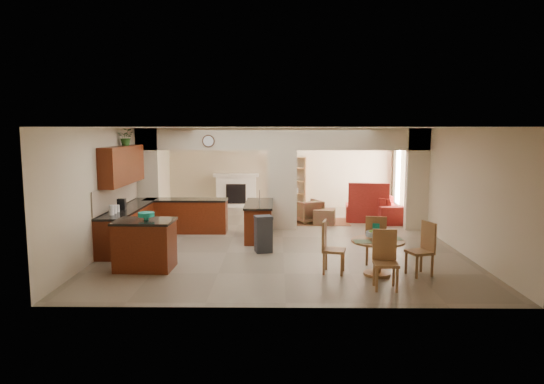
{
  "coord_description": "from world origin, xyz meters",
  "views": [
    {
      "loc": [
        -0.14,
        -12.26,
        2.76
      ],
      "look_at": [
        -0.28,
        0.3,
        1.14
      ],
      "focal_mm": 32.0,
      "sensor_mm": 36.0,
      "label": 1
    }
  ],
  "objects_px": {
    "sofa": "(387,206)",
    "armchair": "(308,211)",
    "dining_table": "(378,251)",
    "kitchen_island": "(145,245)"
  },
  "relations": [
    {
      "from": "dining_table",
      "to": "sofa",
      "type": "xyz_separation_m",
      "value": [
        1.53,
        6.05,
        -0.08
      ]
    },
    {
      "from": "kitchen_island",
      "to": "dining_table",
      "type": "height_order",
      "value": "kitchen_island"
    },
    {
      "from": "armchair",
      "to": "sofa",
      "type": "bearing_deg",
      "value": 168.54
    },
    {
      "from": "kitchen_island",
      "to": "sofa",
      "type": "bearing_deg",
      "value": 45.35
    },
    {
      "from": "dining_table",
      "to": "armchair",
      "type": "xyz_separation_m",
      "value": [
        -1.0,
        5.28,
        -0.13
      ]
    },
    {
      "from": "dining_table",
      "to": "armchair",
      "type": "relative_size",
      "value": 1.34
    },
    {
      "from": "sofa",
      "to": "armchair",
      "type": "relative_size",
      "value": 3.57
    },
    {
      "from": "kitchen_island",
      "to": "dining_table",
      "type": "relative_size",
      "value": 1.17
    },
    {
      "from": "sofa",
      "to": "dining_table",
      "type": "bearing_deg",
      "value": 163.12
    },
    {
      "from": "dining_table",
      "to": "sofa",
      "type": "bearing_deg",
      "value": 75.82
    }
  ]
}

